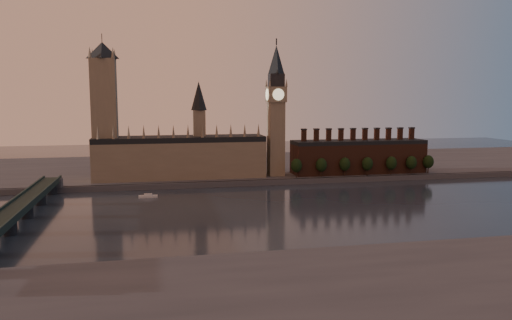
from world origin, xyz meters
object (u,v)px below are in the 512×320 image
at_px(big_ben, 276,109).
at_px(westminster_bridge, 16,213).
at_px(river_boat, 148,196).
at_px(victoria_tower, 104,107).

relative_size(big_ben, westminster_bridge, 0.54).
xyz_separation_m(big_ben, river_boat, (-99.45, -49.35, -55.88)).
bearing_deg(victoria_tower, river_boat, -60.66).
bearing_deg(big_ben, westminster_bridge, -145.67).
distance_m(victoria_tower, westminster_bridge, 133.21).
bearing_deg(river_boat, big_ben, 27.66).
xyz_separation_m(westminster_bridge, river_boat, (65.55, 63.35, -6.49)).
bearing_deg(river_boat, westminster_bridge, -134.71).
height_order(victoria_tower, westminster_bridge, victoria_tower).
bearing_deg(victoria_tower, westminster_bridge, -106.56).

